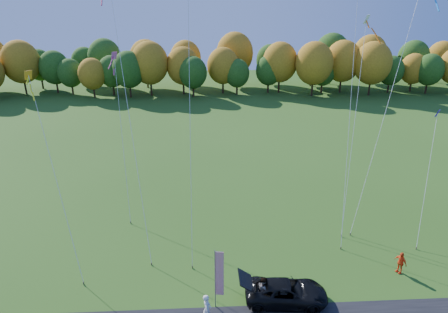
{
  "coord_description": "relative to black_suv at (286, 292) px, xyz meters",
  "views": [
    {
      "loc": [
        -1.41,
        -19.94,
        17.6
      ],
      "look_at": [
        0.0,
        6.0,
        7.0
      ],
      "focal_mm": 32.0,
      "sensor_mm": 36.0,
      "label": 1
    }
  ],
  "objects": [
    {
      "name": "ground",
      "position": [
        -3.45,
        0.74,
        -0.7
      ],
      "size": [
        160.0,
        160.0,
        0.0
      ],
      "primitive_type": "plane",
      "color": "#284D14"
    },
    {
      "name": "tree_line",
      "position": [
        -3.45,
        55.74,
        -0.7
      ],
      "size": [
        116.0,
        12.0,
        10.0
      ],
      "primitive_type": null,
      "color": "#1E4711",
      "rests_on": "ground"
    },
    {
      "name": "black_suv",
      "position": [
        0.0,
        0.0,
        0.0
      ],
      "size": [
        5.22,
        2.76,
        1.4
      ],
      "primitive_type": "imported",
      "rotation": [
        0.0,
        0.0,
        1.48
      ],
      "color": "black",
      "rests_on": "ground"
    },
    {
      "name": "person_tailgate_a",
      "position": [
        -4.86,
        -1.44,
        0.27
      ],
      "size": [
        0.47,
        0.71,
        1.95
      ],
      "primitive_type": "imported",
      "rotation": [
        0.0,
        0.0,
        1.58
      ],
      "color": "silver",
      "rests_on": "ground"
    },
    {
      "name": "person_tailgate_b",
      "position": [
        -1.4,
        0.12,
        0.17
      ],
      "size": [
        0.68,
        0.86,
        1.75
      ],
      "primitive_type": "imported",
      "rotation": [
        0.0,
        0.0,
        1.59
      ],
      "color": "gray",
      "rests_on": "ground"
    },
    {
      "name": "person_east",
      "position": [
        8.25,
        2.36,
        0.1
      ],
      "size": [
        0.77,
        1.01,
        1.59
      ],
      "primitive_type": "imported",
      "rotation": [
        0.0,
        0.0,
        -1.09
      ],
      "color": "#F74717",
      "rests_on": "ground"
    },
    {
      "name": "feather_flag",
      "position": [
        -4.15,
        -0.22,
        1.79
      ],
      "size": [
        0.53,
        0.14,
        4.07
      ],
      "color": "#999999",
      "rests_on": "ground"
    },
    {
      "name": "kite_delta_blue",
      "position": [
        -10.49,
        9.88,
        10.21
      ],
      "size": [
        5.16,
        12.65,
        22.78
      ],
      "color": "#4C3F33",
      "rests_on": "ground"
    },
    {
      "name": "kite_parafoil_orange",
      "position": [
        6.77,
        11.87,
        15.52
      ],
      "size": [
        4.97,
        13.94,
        32.74
      ],
      "color": "#4C3F33",
      "rests_on": "ground"
    },
    {
      "name": "kite_delta_red",
      "position": [
        -5.72,
        8.8,
        14.67
      ],
      "size": [
        2.21,
        9.38,
        24.51
      ],
      "color": "#4C3F33",
      "rests_on": "ground"
    },
    {
      "name": "kite_parafoil_rainbow",
      "position": [
        9.39,
        10.02,
        9.1
      ],
      "size": [
        7.14,
        6.65,
        19.82
      ],
      "color": "#4C3F33",
      "rests_on": "ground"
    },
    {
      "name": "kite_diamond_yellow",
      "position": [
        -14.96,
        5.89,
        5.57
      ],
      "size": [
        4.75,
        7.84,
        12.99
      ],
      "color": "#4C3F33",
      "rests_on": "ground"
    },
    {
      "name": "kite_diamond_white",
      "position": [
        7.06,
        10.3,
        7.3
      ],
      "size": [
        3.24,
        7.58,
        16.45
      ],
      "color": "#4C3F33",
      "rests_on": "ground"
    },
    {
      "name": "kite_diamond_pink",
      "position": [
        -11.81,
        13.38,
        5.74
      ],
      "size": [
        2.13,
        7.96,
        13.25
      ],
      "color": "#4C3F33",
      "rests_on": "ground"
    },
    {
      "name": "kite_diamond_blue_low",
      "position": [
        12.07,
        7.36,
        3.87
      ],
      "size": [
        3.13,
        5.53,
        9.55
      ],
      "color": "#4C3F33",
      "rests_on": "ground"
    }
  ]
}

